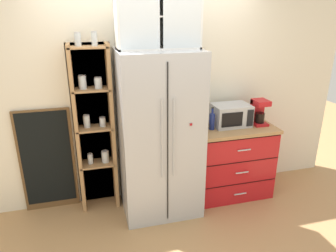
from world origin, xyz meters
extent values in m
plane|color=tan|center=(0.00, 0.00, 0.00)|extent=(10.67, 10.67, 0.00)
cube|color=silver|center=(0.00, 0.40, 1.27)|extent=(4.97, 0.10, 2.55)
cube|color=#B7BABF|center=(0.00, 0.00, 0.93)|extent=(0.86, 0.70, 1.86)
cube|color=black|center=(0.00, -0.36, 0.93)|extent=(0.01, 0.01, 1.71)
cylinder|color=#B7BABF|center=(-0.06, -0.37, 1.02)|extent=(0.02, 0.02, 0.84)
cylinder|color=#B7BABF|center=(0.06, -0.37, 1.02)|extent=(0.02, 0.02, 0.84)
cube|color=#A8161C|center=(0.24, -0.36, 1.15)|extent=(0.02, 0.01, 0.02)
cube|color=brown|center=(-0.68, 0.37, 0.96)|extent=(0.47, 0.04, 1.91)
cube|color=tan|center=(-0.88, 0.23, 0.96)|extent=(0.04, 0.24, 1.91)
cube|color=tan|center=(-0.49, 0.23, 0.96)|extent=(0.04, 0.24, 1.91)
cube|color=tan|center=(-0.68, 0.23, 0.55)|extent=(0.41, 0.24, 0.02)
cylinder|color=silver|center=(-0.76, 0.23, 0.62)|extent=(0.06, 0.06, 0.11)
cylinder|color=#B77A38|center=(-0.76, 0.23, 0.60)|extent=(0.05, 0.05, 0.07)
cylinder|color=#B2B2B7|center=(-0.76, 0.23, 0.68)|extent=(0.06, 0.06, 0.01)
cylinder|color=silver|center=(-0.59, 0.22, 0.63)|extent=(0.08, 0.08, 0.13)
cylinder|color=#382316|center=(-0.59, 0.22, 0.61)|extent=(0.07, 0.07, 0.09)
cylinder|color=#B2B2B7|center=(-0.59, 0.22, 0.70)|extent=(0.08, 0.08, 0.01)
cube|color=tan|center=(-0.68, 0.23, 0.99)|extent=(0.41, 0.24, 0.02)
cylinder|color=silver|center=(-0.76, 0.25, 1.07)|extent=(0.07, 0.07, 0.13)
cylinder|color=#CCB78C|center=(-0.76, 0.25, 1.05)|extent=(0.06, 0.06, 0.09)
cylinder|color=#B2B2B7|center=(-0.76, 0.25, 1.14)|extent=(0.07, 0.07, 0.01)
cylinder|color=silver|center=(-0.59, 0.23, 1.05)|extent=(0.07, 0.07, 0.10)
cylinder|color=#E0C67F|center=(-0.59, 0.23, 1.03)|extent=(0.06, 0.06, 0.07)
cylinder|color=#B2B2B7|center=(-0.59, 0.23, 1.10)|extent=(0.07, 0.07, 0.01)
cube|color=tan|center=(-0.68, 0.23, 1.43)|extent=(0.41, 0.24, 0.02)
cylinder|color=silver|center=(-0.77, 0.23, 1.51)|extent=(0.08, 0.08, 0.13)
cylinder|color=brown|center=(-0.77, 0.23, 1.49)|extent=(0.07, 0.07, 0.09)
cylinder|color=#B2B2B7|center=(-0.77, 0.23, 1.58)|extent=(0.08, 0.08, 0.01)
cylinder|color=silver|center=(-0.61, 0.21, 1.50)|extent=(0.08, 0.08, 0.11)
cylinder|color=beige|center=(-0.61, 0.21, 1.48)|extent=(0.07, 0.07, 0.07)
cylinder|color=#B2B2B7|center=(-0.61, 0.21, 1.56)|extent=(0.08, 0.08, 0.01)
cube|color=tan|center=(-0.68, 0.23, 1.87)|extent=(0.41, 0.24, 0.02)
cylinder|color=silver|center=(-0.78, 0.25, 1.94)|extent=(0.07, 0.07, 0.13)
cylinder|color=white|center=(-0.78, 0.25, 1.93)|extent=(0.06, 0.06, 0.09)
cylinder|color=#B2B2B7|center=(-0.78, 0.25, 2.01)|extent=(0.06, 0.06, 0.01)
cylinder|color=silver|center=(-0.61, 0.22, 1.95)|extent=(0.06, 0.06, 0.13)
cylinder|color=white|center=(-0.61, 0.22, 1.93)|extent=(0.05, 0.05, 0.09)
cylinder|color=#B2B2B7|center=(-0.61, 0.22, 2.02)|extent=(0.06, 0.06, 0.01)
cube|color=red|center=(0.94, 0.07, 0.43)|extent=(0.94, 0.56, 0.87)
cube|color=tan|center=(0.94, 0.07, 0.89)|extent=(0.97, 0.59, 0.04)
cube|color=black|center=(0.94, -0.22, 0.28)|extent=(0.92, 0.00, 0.01)
cube|color=silver|center=(0.94, -0.22, 0.14)|extent=(0.16, 0.01, 0.01)
cube|color=black|center=(0.94, -0.22, 0.57)|extent=(0.92, 0.00, 0.01)
cube|color=silver|center=(0.94, -0.22, 0.43)|extent=(0.16, 0.01, 0.01)
cube|color=black|center=(0.94, -0.22, 0.86)|extent=(0.92, 0.00, 0.01)
cube|color=silver|center=(0.94, -0.22, 0.72)|extent=(0.16, 0.01, 0.01)
cube|color=#B7BABF|center=(0.92, 0.12, 1.04)|extent=(0.44, 0.32, 0.26)
cube|color=black|center=(0.86, -0.05, 1.04)|extent=(0.26, 0.01, 0.17)
cube|color=black|center=(1.09, -0.05, 1.04)|extent=(0.08, 0.01, 0.20)
cube|color=red|center=(1.26, 0.05, 0.92)|extent=(0.17, 0.20, 0.03)
cube|color=red|center=(1.26, 0.12, 1.06)|extent=(0.17, 0.06, 0.30)
cube|color=red|center=(1.26, 0.05, 1.19)|extent=(0.17, 0.20, 0.06)
cylinder|color=black|center=(1.26, 0.04, 1.00)|extent=(0.11, 0.11, 0.12)
cylinder|color=red|center=(0.94, 0.03, 0.96)|extent=(0.07, 0.07, 0.10)
torus|color=red|center=(0.99, 0.03, 0.96)|extent=(0.05, 0.01, 0.05)
cylinder|color=#2D2D33|center=(0.53, 0.01, 0.96)|extent=(0.09, 0.09, 0.10)
torus|color=#2D2D33|center=(0.59, 0.01, 0.96)|extent=(0.05, 0.01, 0.05)
cylinder|color=navy|center=(0.64, 0.05, 1.00)|extent=(0.07, 0.07, 0.19)
cone|color=navy|center=(0.64, 0.05, 1.10)|extent=(0.07, 0.07, 0.04)
cylinder|color=navy|center=(0.64, 0.05, 1.13)|extent=(0.03, 0.03, 0.07)
cylinder|color=black|center=(0.64, 0.05, 1.17)|extent=(0.03, 0.03, 0.01)
cube|color=silver|center=(0.00, 0.17, 2.17)|extent=(0.83, 0.02, 0.62)
cube|color=silver|center=(0.00, 0.02, 1.87)|extent=(0.83, 0.32, 0.02)
cube|color=silver|center=(-0.40, 0.02, 2.17)|extent=(0.02, 0.32, 0.62)
cube|color=silver|center=(0.40, 0.02, 2.17)|extent=(0.02, 0.32, 0.62)
cube|color=silver|center=(0.00, 0.02, 2.17)|extent=(0.80, 0.30, 0.02)
cube|color=silver|center=(-0.21, -0.14, 2.17)|extent=(0.38, 0.01, 0.58)
cube|color=silver|center=(0.21, -0.14, 2.17)|extent=(0.38, 0.01, 0.58)
cylinder|color=silver|center=(-0.29, 0.02, 1.88)|extent=(0.05, 0.05, 0.00)
cylinder|color=silver|center=(-0.29, 0.02, 1.91)|extent=(0.01, 0.01, 0.07)
cone|color=silver|center=(-0.29, 0.02, 1.97)|extent=(0.06, 0.06, 0.05)
cylinder|color=silver|center=(0.29, 0.02, 1.88)|extent=(0.05, 0.05, 0.00)
cylinder|color=silver|center=(0.29, 0.02, 1.91)|extent=(0.01, 0.01, 0.07)
cone|color=silver|center=(0.29, 0.02, 1.97)|extent=(0.06, 0.06, 0.05)
cylinder|color=white|center=(-0.25, 0.02, 2.21)|extent=(0.06, 0.06, 0.07)
cylinder|color=white|center=(0.00, 0.02, 2.21)|extent=(0.06, 0.06, 0.07)
cylinder|color=white|center=(0.25, 0.02, 2.21)|extent=(0.06, 0.06, 0.07)
cube|color=brown|center=(-1.24, 0.33, 0.61)|extent=(0.60, 0.04, 1.22)
cube|color=black|center=(-1.24, 0.31, 0.64)|extent=(0.54, 0.01, 1.12)
camera|label=1|loc=(-0.76, -3.15, 2.23)|focal=33.62mm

